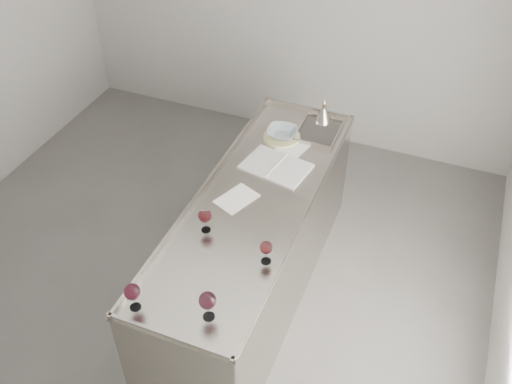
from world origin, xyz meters
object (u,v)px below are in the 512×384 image
at_px(notebook, 276,166).
at_px(ceramic_bowl, 282,133).
at_px(wine_glass_middle, 205,216).
at_px(wine_funnel, 323,115).
at_px(wine_glass_left, 132,292).
at_px(wine_glass_small, 266,248).
at_px(counter, 254,247).
at_px(wine_glass_right, 207,301).

bearing_deg(notebook, ceramic_bowl, 113.90).
bearing_deg(wine_glass_middle, ceramic_bowl, 84.66).
bearing_deg(wine_funnel, ceramic_bowl, -124.05).
relative_size(wine_glass_left, wine_glass_small, 1.14).
bearing_deg(ceramic_bowl, wine_glass_small, -74.38).
relative_size(wine_glass_middle, wine_glass_small, 1.08).
distance_m(counter, wine_glass_right, 1.16).
bearing_deg(counter, wine_glass_middle, -114.47).
bearing_deg(wine_glass_middle, notebook, 76.13).
relative_size(notebook, ceramic_bowl, 2.23).
xyz_separation_m(counter, ceramic_bowl, (-0.07, 0.74, 0.52)).
bearing_deg(wine_glass_right, wine_funnel, 89.24).
bearing_deg(wine_glass_right, wine_glass_small, 73.85).
distance_m(wine_glass_right, wine_funnel, 2.07).
bearing_deg(counter, ceramic_bowl, 95.38).
bearing_deg(wine_glass_small, wine_funnel, 94.24).
bearing_deg(wine_funnel, wine_glass_small, -85.76).
xyz_separation_m(counter, wine_funnel, (0.16, 1.08, 0.53)).
height_order(wine_glass_right, wine_funnel, wine_funnel).
height_order(counter, wine_glass_left, wine_glass_left).
bearing_deg(notebook, wine_glass_left, -90.78).
distance_m(wine_glass_middle, ceramic_bowl, 1.13).
xyz_separation_m(wine_glass_left, wine_glass_right, (0.41, 0.09, 0.01)).
bearing_deg(ceramic_bowl, wine_glass_left, -96.43).
relative_size(wine_glass_middle, wine_funnel, 0.83).
bearing_deg(counter, wine_funnel, 81.65).
height_order(counter, wine_glass_right, wine_glass_right).
height_order(wine_glass_left, wine_glass_small, wine_glass_left).
relative_size(wine_glass_right, notebook, 0.37).
relative_size(wine_glass_small, notebook, 0.31).
xyz_separation_m(counter, wine_glass_left, (-0.28, -1.08, 0.60)).
height_order(wine_glass_right, ceramic_bowl, wine_glass_right).
bearing_deg(wine_glass_small, counter, 119.23).
height_order(wine_glass_middle, notebook, wine_glass_middle).
xyz_separation_m(ceramic_bowl, wine_funnel, (0.23, 0.34, 0.01)).
height_order(wine_glass_small, notebook, wine_glass_small).
bearing_deg(wine_glass_right, ceramic_bowl, 96.63).
height_order(wine_glass_left, wine_glass_middle, wine_glass_left).
xyz_separation_m(counter, wine_glass_small, (0.27, -0.49, 0.58)).
xyz_separation_m(wine_glass_right, wine_glass_small, (0.14, 0.50, -0.02)).
relative_size(counter, ceramic_bowl, 10.54).
relative_size(wine_glass_middle, ceramic_bowl, 0.75).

